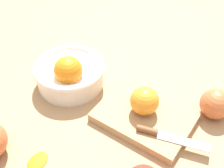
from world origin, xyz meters
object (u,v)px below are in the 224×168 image
Objects in this scene: bowl at (70,73)px; cutting_board at (145,117)px; orange_on_board at (145,101)px; knife at (162,135)px; apple_back_right at (215,104)px.

bowl reaches higher than cutting_board.
orange_on_board is at bearing -10.70° from bowl.
bowl is 0.28m from knife.
cutting_board is 0.16m from apple_back_right.
orange_on_board is (0.21, -0.04, 0.01)m from bowl.
orange_on_board reaches higher than cutting_board.
orange_on_board is (-0.01, 0.01, 0.04)m from cutting_board.
bowl is at bearing -175.75° from apple_back_right.
apple_back_right is (0.36, 0.03, -0.00)m from bowl.
bowl reaches higher than apple_back_right.
bowl is 0.22m from cutting_board.
apple_back_right is (0.09, 0.12, 0.01)m from knife.
cutting_board is 3.27× the size of orange_on_board.
orange_on_board reaches higher than apple_back_right.
orange_on_board is 0.08m from knife.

